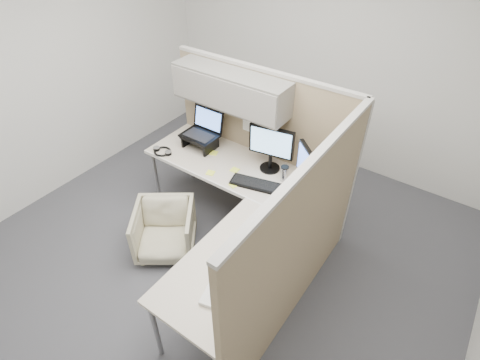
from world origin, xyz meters
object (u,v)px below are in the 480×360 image
Objects in this scene: desk at (234,202)px; monitor_left at (271,145)px; office_chair at (165,228)px; keyboard at (256,184)px.

desk is 0.64m from monitor_left.
keyboard is (0.65, 0.62, 0.45)m from office_chair.
desk reaches higher than office_chair.
monitor_left is (0.03, 0.56, 0.32)m from desk.
monitor_left reaches higher than office_chair.
desk is at bearing -5.26° from office_chair.
office_chair is 1.23× the size of monitor_left.
keyboard is at bearing 7.64° from office_chair.
keyboard is (0.06, 0.27, 0.05)m from desk.
monitor_left is (0.62, 0.91, 0.72)m from office_chair.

